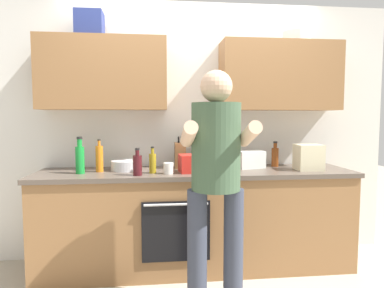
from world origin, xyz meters
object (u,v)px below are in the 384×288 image
(mixing_bowl, at_px, (126,165))
(potted_herb, at_px, (204,152))
(bottle_wine, at_px, (137,164))
(bottle_vinegar, at_px, (275,156))
(bottle_juice, at_px, (99,158))
(grocery_bag_rice, at_px, (309,157))
(cup_coffee, at_px, (169,168))
(grocery_bag_produce, at_px, (250,160))
(person_standing, at_px, (216,172))
(bottle_soy, at_px, (219,157))
(grocery_bag_crisps, at_px, (193,163))
(bottle_oil, at_px, (153,163))
(knife_block, at_px, (180,155))
(bottle_soda, at_px, (80,158))

(mixing_bowl, relative_size, potted_herb, 0.95)
(bottle_wine, height_order, potted_herb, potted_herb)
(bottle_wine, height_order, bottle_vinegar, bottle_vinegar)
(bottle_juice, distance_m, grocery_bag_rice, 1.89)
(cup_coffee, distance_m, mixing_bowl, 0.45)
(cup_coffee, height_order, grocery_bag_produce, grocery_bag_produce)
(person_standing, xyz_separation_m, bottle_soy, (0.16, 0.75, 0.01))
(cup_coffee, xyz_separation_m, potted_herb, (0.35, 0.30, 0.11))
(person_standing, height_order, bottle_juice, person_standing)
(cup_coffee, distance_m, grocery_bag_crisps, 0.23)
(bottle_oil, relative_size, knife_block, 0.76)
(bottle_soda, distance_m, grocery_bag_crisps, 0.97)
(bottle_oil, bearing_deg, grocery_bag_rice, 0.88)
(bottle_juice, xyz_separation_m, bottle_wine, (0.34, -0.22, -0.03))
(mixing_bowl, bearing_deg, grocery_bag_rice, -5.46)
(bottle_juice, bearing_deg, mixing_bowl, 14.80)
(potted_herb, bearing_deg, bottle_wine, -149.88)
(bottle_oil, bearing_deg, person_standing, -54.81)
(bottle_oil, bearing_deg, grocery_bag_produce, 11.04)
(grocery_bag_produce, distance_m, grocery_bag_crisps, 0.59)
(person_standing, height_order, bottle_soy, person_standing)
(bottle_oil, height_order, bottle_soda, bottle_soda)
(bottle_juice, distance_m, bottle_wine, 0.41)
(bottle_wine, height_order, grocery_bag_rice, grocery_bag_rice)
(bottle_soy, height_order, bottle_soda, bottle_soda)
(bottle_soda, relative_size, grocery_bag_produce, 1.22)
(cup_coffee, height_order, mixing_bowl, cup_coffee)
(bottle_soda, distance_m, grocery_bag_rice, 2.04)
(bottle_vinegar, relative_size, mixing_bowl, 0.95)
(grocery_bag_produce, bearing_deg, mixing_bowl, 179.91)
(person_standing, height_order, grocery_bag_rice, person_standing)
(bottle_juice, height_order, mixing_bowl, bottle_juice)
(bottle_soda, relative_size, knife_block, 1.05)
(bottle_juice, xyz_separation_m, potted_herb, (0.95, 0.13, 0.04))
(bottle_juice, xyz_separation_m, grocery_bag_crisps, (0.82, -0.11, -0.04))
(bottle_juice, relative_size, bottle_vinegar, 1.17)
(grocery_bag_produce, height_order, grocery_bag_crisps, grocery_bag_produce)
(bottle_vinegar, height_order, grocery_bag_crisps, bottle_vinegar)
(bottle_vinegar, relative_size, grocery_bag_produce, 0.95)
(knife_block, distance_m, grocery_bag_rice, 1.19)
(bottle_oil, distance_m, grocery_bag_rice, 1.42)
(grocery_bag_produce, bearing_deg, bottle_wine, -164.87)
(bottle_oil, xyz_separation_m, bottle_vinegar, (1.19, 0.26, 0.01))
(person_standing, relative_size, grocery_bag_produce, 6.56)
(mixing_bowl, bearing_deg, person_standing, -49.61)
(knife_block, xyz_separation_m, grocery_bag_produce, (0.66, -0.09, -0.04))
(bottle_vinegar, bearing_deg, mixing_bowl, -176.86)
(person_standing, distance_m, bottle_oil, 0.77)
(bottle_wine, relative_size, grocery_bag_rice, 0.98)
(knife_block, bearing_deg, potted_herb, -3.72)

